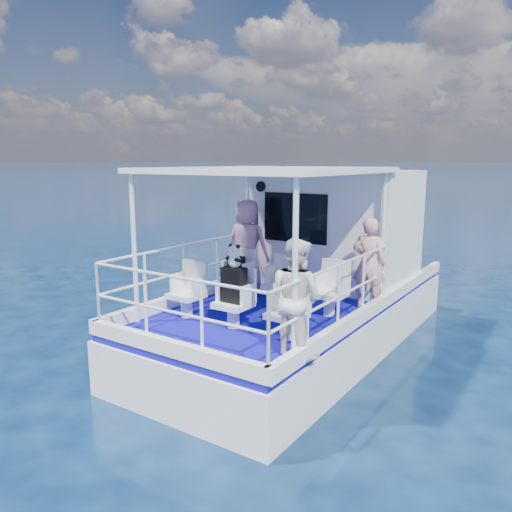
{
  "coord_description": "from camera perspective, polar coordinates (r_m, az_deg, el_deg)",
  "views": [
    {
      "loc": [
        4.14,
        -6.66,
        3.28
      ],
      "look_at": [
        -0.07,
        -0.4,
        1.83
      ],
      "focal_mm": 35.0,
      "sensor_mm": 36.0,
      "label": 1
    }
  ],
  "objects": [
    {
      "name": "canopy_posts",
      "position": [
        7.74,
        1.08,
        1.32
      ],
      "size": [
        2.77,
        2.97,
        2.2
      ],
      "color": "white",
      "rests_on": "deck"
    },
    {
      "name": "seat_stbd_aft",
      "position": [
        6.79,
        3.55,
        -7.97
      ],
      "size": [
        0.48,
        0.46,
        0.38
      ],
      "primitive_type": "cube",
      "color": "white",
      "rests_on": "deck"
    },
    {
      "name": "railings",
      "position": [
        7.59,
        -0.27,
        -3.49
      ],
      "size": [
        2.84,
        3.59,
        1.0
      ],
      "primitive_type": null,
      "color": "white",
      "rests_on": "deck"
    },
    {
      "name": "seat_center_fwd",
      "position": [
        8.3,
        2.75,
        -4.46
      ],
      "size": [
        0.48,
        0.46,
        0.38
      ],
      "primitive_type": "cube",
      "color": "white",
      "rests_on": "deck"
    },
    {
      "name": "backpack_port",
      "position": [
        8.67,
        -2.26,
        -1.25
      ],
      "size": [
        0.28,
        0.16,
        0.37
      ],
      "primitive_type": "cube",
      "color": "black",
      "rests_on": "seat_port_fwd"
    },
    {
      "name": "seat_center_aft",
      "position": [
        7.27,
        -2.61,
        -6.7
      ],
      "size": [
        0.48,
        0.46,
        0.38
      ],
      "primitive_type": "cube",
      "color": "white",
      "rests_on": "deck"
    },
    {
      "name": "seat_port_aft",
      "position": [
        7.82,
        -7.95,
        -5.53
      ],
      "size": [
        0.48,
        0.46,
        0.38
      ],
      "primitive_type": "cube",
      "color": "white",
      "rests_on": "deck"
    },
    {
      "name": "deck",
      "position": [
        9.04,
        5.38,
        -4.81
      ],
      "size": [
        2.9,
        6.9,
        0.1
      ],
      "primitive_type": "cube",
      "color": "#0E097D",
      "rests_on": "hull"
    },
    {
      "name": "panda",
      "position": [
        7.03,
        -2.49,
        0.01
      ],
      "size": [
        0.22,
        0.18,
        0.33
      ],
      "primitive_type": null,
      "color": "silver",
      "rests_on": "backpack_center"
    },
    {
      "name": "compact_camera",
      "position": [
        8.62,
        -2.42,
        0.15
      ],
      "size": [
        0.1,
        0.06,
        0.06
      ],
      "primitive_type": "cube",
      "color": "black",
      "rests_on": "backpack_port"
    },
    {
      "name": "passenger_port_fwd",
      "position": [
        9.28,
        -1.02,
        1.3
      ],
      "size": [
        0.68,
        0.53,
        1.69
      ],
      "primitive_type": "imported",
      "rotation": [
        0.0,
        0.0,
        3.27
      ],
      "color": "#C07C95",
      "rests_on": "deck"
    },
    {
      "name": "seat_stbd_fwd",
      "position": [
        7.89,
        8.37,
        -5.38
      ],
      "size": [
        0.48,
        0.46,
        0.38
      ],
      "primitive_type": "cube",
      "color": "white",
      "rests_on": "deck"
    },
    {
      "name": "passenger_stbd_fwd",
      "position": [
        8.26,
        12.78,
        -0.82
      ],
      "size": [
        0.59,
        0.42,
        1.5
      ],
      "primitive_type": "imported",
      "rotation": [
        0.0,
        0.0,
        3.26
      ],
      "color": "#E79E95",
      "rests_on": "deck"
    },
    {
      "name": "hull",
      "position": [
        9.3,
        5.28,
        -9.85
      ],
      "size": [
        3.0,
        7.0,
        1.6
      ],
      "primitive_type": "cube",
      "color": "white",
      "rests_on": "ground"
    },
    {
      "name": "canopy",
      "position": [
        7.67,
        1.32,
        9.8
      ],
      "size": [
        3.0,
        3.2,
        0.08
      ],
      "primitive_type": "cube",
      "color": "white",
      "rests_on": "cabin"
    },
    {
      "name": "passenger_stbd_aft",
      "position": [
        6.13,
        4.5,
        -4.74
      ],
      "size": [
        0.79,
        0.65,
        1.47
      ],
      "primitive_type": "imported",
      "rotation": [
        0.0,
        0.0,
        3.0
      ],
      "color": "white",
      "rests_on": "deck"
    },
    {
      "name": "ground",
      "position": [
        8.5,
        1.97,
        -11.87
      ],
      "size": [
        2000.0,
        2000.0,
        0.0
      ],
      "primitive_type": "plane",
      "color": "#061632",
      "rests_on": "ground"
    },
    {
      "name": "backpack_center",
      "position": [
        7.13,
        -2.53,
        -3.32
      ],
      "size": [
        0.34,
        0.19,
        0.51
      ],
      "primitive_type": "cube",
      "color": "black",
      "rests_on": "seat_center_aft"
    },
    {
      "name": "seat_port_fwd",
      "position": [
        8.79,
        -2.28,
        -3.6
      ],
      "size": [
        0.48,
        0.46,
        0.38
      ],
      "primitive_type": "cube",
      "color": "white",
      "rests_on": "deck"
    },
    {
      "name": "cabin",
      "position": [
        9.95,
        9.1,
        3.31
      ],
      "size": [
        2.85,
        2.0,
        2.2
      ],
      "primitive_type": "cube",
      "color": "white",
      "rests_on": "deck"
    }
  ]
}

